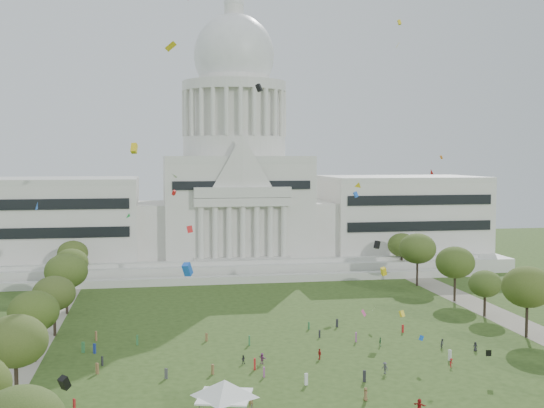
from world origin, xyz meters
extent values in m
plane|color=#2E4617|center=(0.00, 0.00, 0.00)|extent=(400.00, 400.00, 0.00)
cube|color=silver|center=(0.00, 115.00, 2.00)|extent=(160.00, 60.00, 4.00)
cube|color=silver|center=(0.00, 82.00, 1.00)|extent=(130.00, 3.00, 2.00)
cube|color=silver|center=(0.00, 90.00, 2.50)|extent=(140.00, 3.00, 5.00)
cube|color=silver|center=(-55.00, 114.00, 15.00)|extent=(50.00, 34.00, 22.00)
cube|color=silver|center=(55.00, 114.00, 15.00)|extent=(50.00, 34.00, 22.00)
cube|color=silver|center=(-27.00, 112.00, 12.00)|extent=(12.00, 26.00, 16.00)
cube|color=silver|center=(27.00, 112.00, 12.00)|extent=(12.00, 26.00, 16.00)
cube|color=silver|center=(0.00, 114.00, 18.00)|extent=(44.00, 38.00, 28.00)
cube|color=silver|center=(0.00, 94.00, 21.20)|extent=(28.00, 3.00, 2.40)
cube|color=black|center=(-55.00, 96.80, 17.00)|extent=(46.00, 0.40, 11.00)
cube|color=black|center=(55.00, 96.80, 17.00)|extent=(46.00, 0.40, 11.00)
cylinder|color=silver|center=(0.00, 114.00, 37.40)|extent=(32.00, 32.00, 6.00)
cylinder|color=silver|center=(0.00, 114.00, 47.40)|extent=(28.00, 28.00, 14.00)
cylinder|color=silver|center=(0.00, 114.00, 55.90)|extent=(32.40, 32.40, 3.00)
cylinder|color=silver|center=(0.00, 114.00, 61.40)|extent=(22.00, 22.00, 8.00)
ellipsoid|color=silver|center=(0.00, 114.00, 65.40)|extent=(25.00, 25.00, 26.20)
cylinder|color=silver|center=(0.00, 114.00, 78.90)|extent=(6.00, 6.00, 5.00)
ellipsoid|color=silver|center=(0.00, 114.00, 81.90)|extent=(6.40, 6.40, 5.12)
cube|color=gray|center=(-48.00, 30.00, 0.02)|extent=(8.00, 160.00, 0.04)
cube|color=gray|center=(48.00, 30.00, 0.02)|extent=(8.00, 160.00, 0.04)
cylinder|color=black|center=(-44.07, -2.96, 2.88)|extent=(0.56, 0.56, 5.75)
ellipsoid|color=#3A4B1B|center=(-44.07, -2.96, 8.97)|extent=(8.86, 8.86, 7.25)
cylinder|color=black|center=(-45.04, 17.30, 2.73)|extent=(0.56, 0.56, 5.47)
ellipsoid|color=#364F16|center=(-45.04, 17.30, 8.53)|extent=(8.42, 8.42, 6.89)
cylinder|color=black|center=(44.17, 17.44, 3.10)|extent=(0.56, 0.56, 6.20)
ellipsoid|color=#3B4C17|center=(44.17, 17.44, 9.68)|extent=(9.55, 9.55, 7.82)
cylinder|color=black|center=(-44.09, 33.92, 2.64)|extent=(0.56, 0.56, 5.27)
ellipsoid|color=#39481B|center=(-44.09, 33.92, 8.23)|extent=(8.12, 8.12, 6.65)
cylinder|color=black|center=(44.40, 34.48, 2.28)|extent=(0.56, 0.56, 4.56)
ellipsoid|color=#334C19|center=(44.40, 34.48, 7.11)|extent=(7.01, 7.01, 5.74)
cylinder|color=black|center=(-44.08, 52.42, 3.02)|extent=(0.56, 0.56, 6.03)
ellipsoid|color=#385019|center=(-44.08, 52.42, 9.41)|extent=(9.29, 9.29, 7.60)
cylinder|color=black|center=(44.76, 50.04, 2.98)|extent=(0.56, 0.56, 5.97)
ellipsoid|color=#2F4714|center=(44.76, 50.04, 9.31)|extent=(9.19, 9.19, 7.52)
cylinder|color=black|center=(-45.22, 71.01, 2.70)|extent=(0.56, 0.56, 5.41)
ellipsoid|color=#364B17|center=(-45.22, 71.01, 8.44)|extent=(8.33, 8.33, 6.81)
cylinder|color=black|center=(43.49, 70.19, 3.19)|extent=(0.56, 0.56, 6.37)
ellipsoid|color=#394F1A|center=(43.49, 70.19, 9.94)|extent=(9.82, 9.82, 8.03)
cylinder|color=black|center=(-46.87, 89.14, 2.66)|extent=(0.56, 0.56, 5.32)
ellipsoid|color=#384916|center=(-46.87, 89.14, 8.29)|extent=(8.19, 8.19, 6.70)
cylinder|color=black|center=(45.96, 88.13, 2.73)|extent=(0.56, 0.56, 5.47)
ellipsoid|color=#344C16|center=(45.96, 88.13, 8.53)|extent=(8.42, 8.42, 6.89)
cylinder|color=#4C4C4C|center=(-19.41, -9.46, 1.39)|extent=(0.12, 0.12, 2.78)
cylinder|color=#4C4C4C|center=(-13.18, -9.46, 1.39)|extent=(0.12, 0.12, 2.78)
cube|color=white|center=(-16.29, -12.57, 2.89)|extent=(8.22, 8.22, 0.22)
pyramid|color=white|center=(-16.29, -12.57, 4.12)|extent=(11.51, 11.51, 2.23)
imported|color=#26262B|center=(30.37, 10.50, 0.83)|extent=(0.95, 0.93, 1.65)
imported|color=#4C4C51|center=(25.46, 13.29, 0.85)|extent=(0.97, 0.91, 1.71)
imported|color=#4C4C51|center=(10.48, 1.28, 0.94)|extent=(1.19, 1.35, 1.87)
imported|color=#B21E1E|center=(2.17, 10.57, 0.91)|extent=(0.82, 1.18, 1.82)
imported|color=#994C8C|center=(-7.78, 9.71, 0.92)|extent=(1.50, 1.81, 1.85)
imported|color=olive|center=(3.85, -9.60, 0.95)|extent=(0.82, 1.05, 1.89)
imported|color=olive|center=(-12.40, -9.57, 0.94)|extent=(0.78, 0.65, 1.87)
imported|color=#26262B|center=(-10.89, 10.28, 0.72)|extent=(0.78, 0.58, 1.44)
imported|color=#B21E1E|center=(22.25, 2.65, 0.74)|extent=(1.03, 1.00, 1.47)
imported|color=#33723F|center=(14.89, 16.43, 0.80)|extent=(0.73, 1.04, 1.60)
imported|color=#B21E1E|center=(9.53, -15.25, 0.97)|extent=(1.83, 1.71, 1.94)
cube|color=#4C4C51|center=(-42.00, -3.88, 0.74)|extent=(0.46, 0.44, 1.48)
cube|color=#26262B|center=(6.11, -1.94, 0.89)|extent=(0.54, 0.44, 1.78)
cube|color=#B21E1E|center=(22.39, 24.92, 0.76)|extent=(0.47, 0.41, 1.51)
cube|color=#26262B|center=(-33.78, 13.20, 0.77)|extent=(0.40, 0.48, 1.55)
cube|color=#33723F|center=(-28.41, 24.68, 0.92)|extent=(0.37, 0.53, 1.85)
cube|color=#B21E1E|center=(-36.08, -6.08, 0.74)|extent=(0.41, 0.46, 1.48)
cube|color=olive|center=(-15.81, 25.09, 0.76)|extent=(0.47, 0.44, 1.53)
cube|color=#33723F|center=(-37.62, 21.38, 0.95)|extent=(0.59, 0.51, 1.91)
cube|color=#994C8C|center=(-8.57, 2.93, 0.79)|extent=(0.30, 0.44, 1.58)
cube|color=#26262B|center=(10.84, 31.06, 0.84)|extent=(0.52, 0.43, 1.68)
cube|color=#994C8C|center=(11.44, 19.97, 0.89)|extent=(0.42, 0.54, 1.79)
cube|color=silver|center=(23.58, 6.10, 0.91)|extent=(0.54, 0.56, 1.82)
cube|color=#33723F|center=(-8.34, 21.05, 0.89)|extent=(0.34, 0.49, 1.77)
cube|color=#4C4C51|center=(-23.58, 4.73, 0.82)|extent=(0.51, 0.46, 1.64)
cube|color=silver|center=(-2.93, -1.79, 0.90)|extent=(0.51, 0.36, 1.79)
cube|color=#B21E1E|center=(-9.45, 6.83, 0.94)|extent=(0.38, 0.54, 1.87)
cube|color=#26262B|center=(5.49, 24.00, 0.73)|extent=(0.42, 0.45, 1.45)
cube|color=#33723F|center=(4.88, 30.39, 0.74)|extent=(0.31, 0.43, 1.48)
cube|color=olive|center=(-16.33, 5.61, 0.81)|extent=(0.46, 0.51, 1.62)
cube|color=olive|center=(-34.24, 8.95, 0.88)|extent=(0.54, 0.53, 1.75)
cube|color=navy|center=(-35.62, 20.58, 0.87)|extent=(0.53, 0.52, 1.74)
cube|color=olive|center=(-36.03, 28.93, 0.90)|extent=(0.45, 0.55, 1.79)
camera|label=1|loc=(-25.09, -99.39, 34.19)|focal=45.00mm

